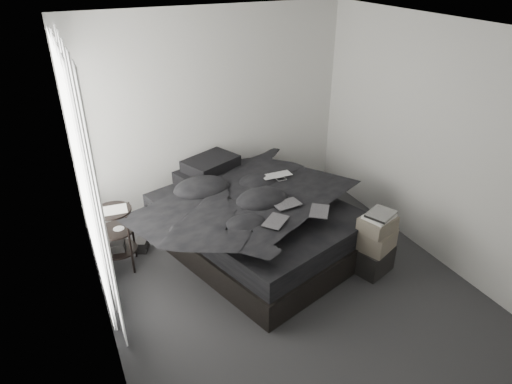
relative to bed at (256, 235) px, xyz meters
name	(u,v)px	position (x,y,z in m)	size (l,w,h in m)	color
floor	(288,286)	(-0.01, -0.83, -0.16)	(3.60, 4.20, 0.01)	#2F2E31
ceiling	(299,31)	(-0.01, -0.83, 2.44)	(3.60, 4.20, 0.01)	white
wall_back	(214,112)	(-0.01, 1.27, 1.14)	(3.60, 0.01, 2.60)	silver
wall_front	(474,327)	(-0.01, -2.93, 1.14)	(3.60, 0.01, 2.60)	silver
wall_left	(91,220)	(-1.81, -0.83, 1.14)	(0.01, 4.20, 2.60)	silver
wall_right	(439,146)	(1.79, -0.83, 1.14)	(0.01, 4.20, 2.60)	silver
window_left	(80,169)	(-1.79, 0.07, 1.19)	(0.02, 2.00, 2.30)	white
curtain_left	(87,175)	(-1.74, 0.07, 1.12)	(0.06, 2.12, 2.48)	white
bed	(256,235)	(0.00, 0.00, 0.00)	(1.74, 2.29, 0.31)	black
mattress	(256,215)	(0.00, 0.00, 0.28)	(1.67, 2.22, 0.24)	black
duvet	(259,197)	(0.02, -0.05, 0.53)	(1.69, 1.96, 0.27)	black
pillow_lower	(205,176)	(-0.31, 0.83, 0.48)	(0.69, 0.47, 0.16)	black
pillow_upper	(211,164)	(-0.23, 0.84, 0.63)	(0.65, 0.44, 0.14)	black
laptop	(279,171)	(0.39, 0.18, 0.68)	(0.37, 0.24, 0.03)	silver
comic_a	(276,214)	(-0.09, -0.67, 0.67)	(0.29, 0.19, 0.01)	black
comic_b	(287,197)	(0.18, -0.41, 0.68)	(0.29, 0.19, 0.01)	black
comic_c	(320,203)	(0.42, -0.69, 0.69)	(0.29, 0.19, 0.01)	black
side_stand	(118,239)	(-1.54, 0.28, 0.21)	(0.39, 0.39, 0.73)	black
papers	(113,210)	(-1.54, 0.27, 0.58)	(0.28, 0.21, 0.01)	white
floor_books	(142,245)	(-1.26, 0.48, -0.09)	(0.13, 0.18, 0.13)	black
box_lower	(373,259)	(0.97, -0.98, -0.01)	(0.40, 0.32, 0.30)	black
box_mid	(377,239)	(0.99, -0.98, 0.26)	(0.38, 0.30, 0.23)	#6C6355
box_upper	(378,224)	(0.97, -0.98, 0.45)	(0.36, 0.29, 0.16)	#6C6355
art_book_white	(379,216)	(0.97, -0.98, 0.54)	(0.31, 0.25, 0.03)	silver
art_book_snake	(381,214)	(0.99, -0.98, 0.57)	(0.30, 0.24, 0.03)	silver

